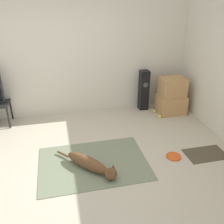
% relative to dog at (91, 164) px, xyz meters
% --- Properties ---
extents(ground_plane, '(12.00, 12.00, 0.00)m').
position_rel_dog_xyz_m(ground_plane, '(-0.11, 0.05, -0.11)').
color(ground_plane, '#BCB29E').
extents(wall_back, '(8.00, 0.06, 2.55)m').
position_rel_dog_xyz_m(wall_back, '(-0.11, 2.15, 1.16)').
color(wall_back, beige).
rests_on(wall_back, ground_plane).
extents(area_rug, '(1.67, 1.20, 0.01)m').
position_rel_dog_xyz_m(area_rug, '(0.06, 0.16, -0.11)').
color(area_rug, slate).
rests_on(area_rug, ground_plane).
extents(dog, '(0.82, 0.90, 0.23)m').
position_rel_dog_xyz_m(dog, '(0.00, 0.00, 0.00)').
color(dog, brown).
rests_on(dog, area_rug).
extents(frisbee, '(0.24, 0.24, 0.03)m').
position_rel_dog_xyz_m(frisbee, '(1.35, 0.03, -0.10)').
color(frisbee, '#DB511E').
rests_on(frisbee, ground_plane).
extents(cardboard_box_lower, '(0.58, 0.47, 0.39)m').
position_rel_dog_xyz_m(cardboard_box_lower, '(2.02, 1.62, 0.08)').
color(cardboard_box_lower, tan).
rests_on(cardboard_box_lower, ground_plane).
extents(cardboard_box_upper, '(0.52, 0.42, 0.40)m').
position_rel_dog_xyz_m(cardboard_box_upper, '(2.02, 1.62, 0.48)').
color(cardboard_box_upper, tan).
rests_on(cardboard_box_upper, cardboard_box_lower).
extents(floor_speaker, '(0.20, 0.20, 0.90)m').
position_rel_dog_xyz_m(floor_speaker, '(1.49, 1.93, 0.34)').
color(floor_speaker, black).
rests_on(floor_speaker, ground_plane).
extents(tennis_ball_by_boxes, '(0.07, 0.07, 0.07)m').
position_rel_dog_xyz_m(tennis_ball_by_boxes, '(1.68, 1.40, -0.08)').
color(tennis_ball_by_boxes, '#C6E033').
rests_on(tennis_ball_by_boxes, ground_plane).
extents(tennis_ball_near_speaker, '(0.07, 0.07, 0.07)m').
position_rel_dog_xyz_m(tennis_ball_near_speaker, '(1.67, 1.66, -0.08)').
color(tennis_ball_near_speaker, '#C6E033').
rests_on(tennis_ball_near_speaker, ground_plane).
extents(door_mat, '(0.68, 0.42, 0.01)m').
position_rel_dog_xyz_m(door_mat, '(1.91, -0.01, -0.11)').
color(door_mat, '#4C4233').
rests_on(door_mat, ground_plane).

